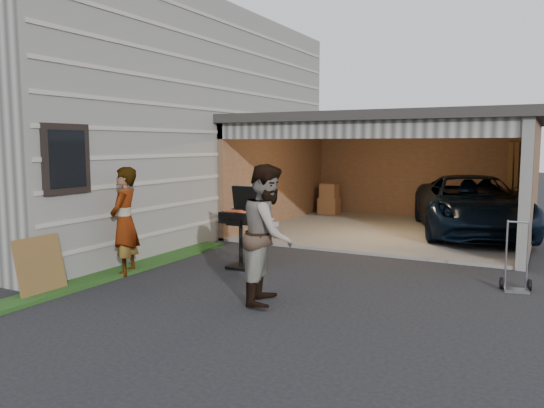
{
  "coord_description": "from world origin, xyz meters",
  "views": [
    {
      "loc": [
        4.26,
        -6.67,
        2.23
      ],
      "look_at": [
        -0.17,
        1.77,
        1.15
      ],
      "focal_mm": 35.0,
      "sensor_mm": 36.0,
      "label": 1
    }
  ],
  "objects_px": {
    "man": "(268,234)",
    "propane_tank": "(257,259)",
    "hand_truck": "(516,277)",
    "minivan": "(471,207)",
    "bbq_grill": "(242,220)",
    "woman": "(125,221)",
    "plywood_panel": "(40,266)"
  },
  "relations": [
    {
      "from": "propane_tank",
      "to": "bbq_grill",
      "type": "bearing_deg",
      "value": 172.07
    },
    {
      "from": "propane_tank",
      "to": "plywood_panel",
      "type": "height_order",
      "value": "plywood_panel"
    },
    {
      "from": "hand_truck",
      "to": "minivan",
      "type": "bearing_deg",
      "value": 94.39
    },
    {
      "from": "bbq_grill",
      "to": "propane_tank",
      "type": "relative_size",
      "value": 3.56
    },
    {
      "from": "minivan",
      "to": "bbq_grill",
      "type": "distance_m",
      "value": 6.36
    },
    {
      "from": "woman",
      "to": "bbq_grill",
      "type": "distance_m",
      "value": 2.03
    },
    {
      "from": "minivan",
      "to": "woman",
      "type": "distance_m",
      "value": 8.32
    },
    {
      "from": "minivan",
      "to": "woman",
      "type": "height_order",
      "value": "woman"
    },
    {
      "from": "minivan",
      "to": "man",
      "type": "xyz_separation_m",
      "value": [
        -1.8,
        -7.1,
        0.27
      ]
    },
    {
      "from": "bbq_grill",
      "to": "hand_truck",
      "type": "xyz_separation_m",
      "value": [
        4.49,
        0.66,
        -0.66
      ]
    },
    {
      "from": "minivan",
      "to": "propane_tank",
      "type": "xyz_separation_m",
      "value": [
        -2.86,
        -5.54,
        -0.5
      ]
    },
    {
      "from": "hand_truck",
      "to": "plywood_panel",
      "type": "bearing_deg",
      "value": -160.88
    },
    {
      "from": "woman",
      "to": "plywood_panel",
      "type": "height_order",
      "value": "woman"
    },
    {
      "from": "man",
      "to": "propane_tank",
      "type": "xyz_separation_m",
      "value": [
        -1.06,
        1.56,
        -0.77
      ]
    },
    {
      "from": "bbq_grill",
      "to": "plywood_panel",
      "type": "relative_size",
      "value": 1.66
    },
    {
      "from": "woman",
      "to": "plywood_panel",
      "type": "distance_m",
      "value": 1.61
    },
    {
      "from": "plywood_panel",
      "to": "hand_truck",
      "type": "relative_size",
      "value": 0.82
    },
    {
      "from": "minivan",
      "to": "woman",
      "type": "xyz_separation_m",
      "value": [
        -4.7,
        -6.86,
        0.22
      ]
    },
    {
      "from": "propane_tank",
      "to": "man",
      "type": "bearing_deg",
      "value": -55.91
    },
    {
      "from": "bbq_grill",
      "to": "plywood_panel",
      "type": "height_order",
      "value": "bbq_grill"
    },
    {
      "from": "woman",
      "to": "propane_tank",
      "type": "bearing_deg",
      "value": 104.27
    },
    {
      "from": "woman",
      "to": "hand_truck",
      "type": "bearing_deg",
      "value": 87.37
    },
    {
      "from": "man",
      "to": "propane_tank",
      "type": "relative_size",
      "value": 4.75
    },
    {
      "from": "woman",
      "to": "bbq_grill",
      "type": "relative_size",
      "value": 1.26
    },
    {
      "from": "woman",
      "to": "minivan",
      "type": "bearing_deg",
      "value": 124.26
    },
    {
      "from": "propane_tank",
      "to": "hand_truck",
      "type": "height_order",
      "value": "hand_truck"
    },
    {
      "from": "woman",
      "to": "hand_truck",
      "type": "relative_size",
      "value": 1.72
    },
    {
      "from": "propane_tank",
      "to": "plywood_panel",
      "type": "distance_m",
      "value": 3.53
    },
    {
      "from": "minivan",
      "to": "propane_tank",
      "type": "relative_size",
      "value": 12.3
    },
    {
      "from": "plywood_panel",
      "to": "hand_truck",
      "type": "distance_m",
      "value": 7.17
    },
    {
      "from": "man",
      "to": "woman",
      "type": "bearing_deg",
      "value": 69.49
    },
    {
      "from": "bbq_grill",
      "to": "woman",
      "type": "bearing_deg",
      "value": -137.66
    }
  ]
}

